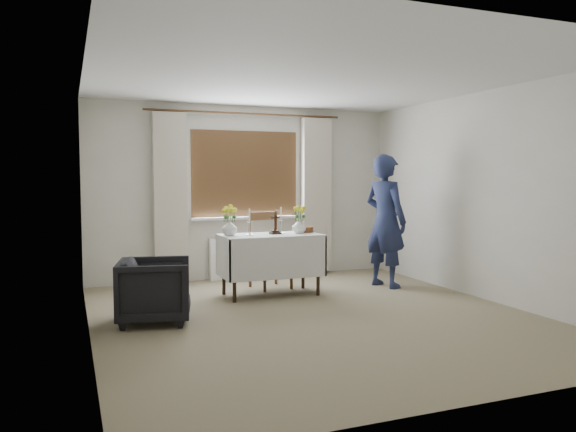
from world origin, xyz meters
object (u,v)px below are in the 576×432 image
Objects in this scene: altar_table at (271,265)px; armchair at (155,290)px; wooden_cross at (275,223)px; person at (385,221)px; wooden_chair at (271,250)px; flower_vase_left at (229,228)px; flower_vase_right at (299,226)px.

altar_table reaches higher than armchair.
wooden_cross is at bearing 20.36° from altar_table.
armchair is at bearing 85.31° from person.
wooden_chair is at bearing -42.21° from armchair.
wooden_chair is 1.41× the size of armchair.
wooden_cross is 0.59m from flower_vase_left.
person reaches higher than flower_vase_left.
flower_vase_left is at bearing 177.43° from flower_vase_right.
wooden_cross is 0.32m from flower_vase_right.
flower_vase_right is at bearing -2.57° from flower_vase_left.
flower_vase_left is 0.90m from flower_vase_right.
wooden_cross reaches higher than wooden_chair.
armchair is at bearing -153.94° from wooden_chair.
person is at bearing -2.67° from flower_vase_left.
wooden_chair is 3.64× the size of wooden_cross.
wooden_cross reaches higher than altar_table.
wooden_chair is 1.59m from person.
armchair is 0.41× the size of person.
flower_vase_right is at bearing -11.16° from wooden_cross.
person is 1.55m from wooden_cross.
armchair is 2.16m from flower_vase_right.
wooden_cross is (-1.55, 0.08, 0.01)m from person.
flower_vase_right reaches higher than altar_table.
armchair is (-1.54, -0.81, -0.05)m from altar_table.
wooden_chair reaches higher than flower_vase_left.
wooden_chair is 0.84m from flower_vase_left.
flower_vase_left is (-2.13, 0.10, -0.03)m from person.
altar_table is at bearing -50.56° from armchair.
armchair is 1.90m from wooden_cross.
altar_table is at bearing -119.45° from wooden_chair.
wooden_chair reaches higher than flower_vase_right.
flower_vase_left is at bearing 69.05° from person.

